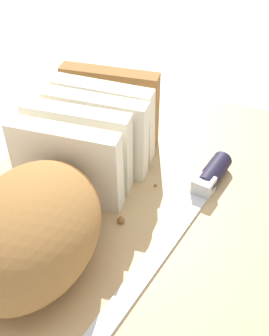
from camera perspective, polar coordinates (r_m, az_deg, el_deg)
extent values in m
plane|color=silver|center=(0.53, 0.00, -4.02)|extent=(3.00, 3.00, 0.00)
cube|color=tan|center=(0.53, 0.00, -3.29)|extent=(0.41, 0.33, 0.02)
ellipsoid|color=#996633|center=(0.42, -12.04, -7.26)|extent=(0.16, 0.12, 0.09)
cube|color=#F2E8CC|center=(0.48, -7.95, 0.33)|extent=(0.03, 0.11, 0.09)
cube|color=#F2E8CC|center=(0.50, -6.70, 2.31)|extent=(0.02, 0.11, 0.09)
cube|color=#F2E8CC|center=(0.52, -4.51, 3.96)|extent=(0.03, 0.11, 0.09)
cube|color=#F2E8CC|center=(0.54, -3.55, 5.67)|extent=(0.03, 0.11, 0.09)
cube|color=#996633|center=(0.57, -2.86, 7.27)|extent=(0.02, 0.11, 0.09)
cube|color=silver|center=(0.45, 2.32, -10.44)|extent=(0.21, 0.07, 0.00)
cylinder|color=black|center=(0.53, 9.20, -0.46)|extent=(0.05, 0.03, 0.02)
cube|color=silver|center=(0.51, 8.04, -2.12)|extent=(0.02, 0.03, 0.02)
sphere|color=#996633|center=(0.52, 2.44, -2.03)|extent=(0.00, 0.00, 0.00)
sphere|color=#996633|center=(0.55, -1.87, 0.84)|extent=(0.01, 0.01, 0.01)
sphere|color=#996633|center=(0.48, -2.17, -5.97)|extent=(0.01, 0.01, 0.01)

